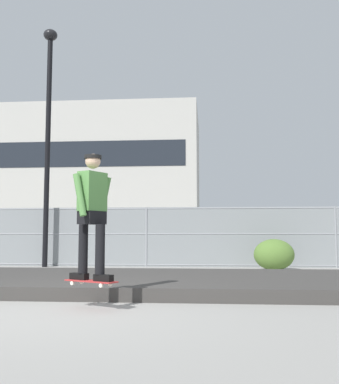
% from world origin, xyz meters
% --- Properties ---
extents(ground_plane, '(120.00, 120.00, 0.00)m').
position_xyz_m(ground_plane, '(0.00, 0.00, 0.00)').
color(ground_plane, gray).
extents(gravel_berm, '(10.93, 3.92, 0.21)m').
position_xyz_m(gravel_berm, '(0.00, 2.79, 0.11)').
color(gravel_berm, '#3D3A38').
rests_on(gravel_berm, ground_plane).
extents(skateboard, '(0.80, 0.55, 0.07)m').
position_xyz_m(skateboard, '(0.33, 0.19, 0.37)').
color(skateboard, '#B22D2D').
extents(skater, '(0.68, 0.62, 1.74)m').
position_xyz_m(skater, '(0.33, 0.19, 1.37)').
color(skater, black).
rests_on(skater, skateboard).
extents(chain_fence, '(23.17, 0.06, 1.85)m').
position_xyz_m(chain_fence, '(-0.00, 8.20, 0.93)').
color(chain_fence, gray).
rests_on(chain_fence, ground_plane).
extents(street_lamp, '(0.44, 0.44, 7.61)m').
position_xyz_m(street_lamp, '(-3.11, 7.82, 4.66)').
color(street_lamp, black).
rests_on(street_lamp, ground_plane).
extents(parked_car_near, '(4.48, 2.11, 1.66)m').
position_xyz_m(parked_car_near, '(-2.28, 11.36, 0.84)').
color(parked_car_near, '#474C54').
rests_on(parked_car_near, ground_plane).
extents(parked_car_mid, '(4.42, 1.98, 1.66)m').
position_xyz_m(parked_car_mid, '(3.61, 11.45, 0.84)').
color(parked_car_mid, maroon).
rests_on(parked_car_mid, ground_plane).
extents(library_building, '(25.99, 13.01, 14.03)m').
position_xyz_m(library_building, '(-12.07, 42.86, 7.02)').
color(library_building, '#B2AFA8').
rests_on(library_building, ground_plane).
extents(shrub_left, '(1.13, 0.92, 0.87)m').
position_xyz_m(shrub_left, '(3.76, 7.07, 0.44)').
color(shrub_left, '#567A33').
rests_on(shrub_left, ground_plane).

